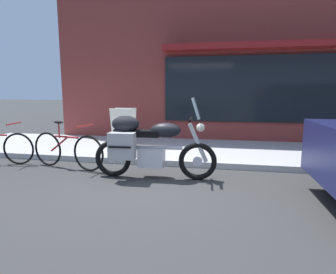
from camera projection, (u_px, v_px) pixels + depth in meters
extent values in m
plane|color=#343434|center=(159.00, 186.00, 4.58)|extent=(80.00, 80.00, 0.00)
torus|color=black|center=(198.00, 161.00, 4.87)|extent=(0.65, 0.13, 0.65)
cylinder|color=silver|center=(198.00, 161.00, 4.87)|extent=(0.16, 0.07, 0.16)
torus|color=black|center=(113.00, 159.00, 5.07)|extent=(0.65, 0.13, 0.65)
cylinder|color=silver|center=(113.00, 159.00, 5.07)|extent=(0.16, 0.07, 0.16)
cube|color=silver|center=(152.00, 157.00, 4.97)|extent=(0.46, 0.32, 0.32)
cylinder|color=silver|center=(154.00, 147.00, 4.93)|extent=(0.97, 0.12, 0.06)
ellipsoid|color=black|center=(166.00, 130.00, 4.86)|extent=(0.54, 0.31, 0.26)
cube|color=black|center=(142.00, 133.00, 4.92)|extent=(0.61, 0.27, 0.11)
cube|color=black|center=(123.00, 134.00, 4.97)|extent=(0.29, 0.24, 0.18)
cylinder|color=silver|center=(198.00, 143.00, 4.82)|extent=(0.35, 0.09, 0.67)
cylinder|color=black|center=(191.00, 119.00, 4.77)|extent=(0.07, 0.62, 0.04)
cube|color=silver|center=(196.00, 108.00, 4.73)|extent=(0.17, 0.33, 0.35)
sphere|color=#EAEACC|center=(201.00, 127.00, 4.77)|extent=(0.14, 0.14, 0.14)
cube|color=#A3A3A3|center=(122.00, 146.00, 4.75)|extent=(0.45, 0.23, 0.44)
cube|color=black|center=(120.00, 147.00, 4.65)|extent=(0.37, 0.04, 0.03)
ellipsoid|color=black|center=(126.00, 124.00, 4.94)|extent=(0.50, 0.35, 0.28)
torus|color=black|center=(88.00, 153.00, 5.39)|extent=(0.68, 0.19, 0.69)
torus|color=black|center=(48.00, 149.00, 5.79)|extent=(0.68, 0.19, 0.69)
cylinder|color=#B22323|center=(67.00, 137.00, 5.54)|extent=(0.55, 0.15, 0.04)
cylinder|color=#B22323|center=(59.00, 144.00, 5.65)|extent=(0.43, 0.13, 0.32)
cylinder|color=#B22323|center=(59.00, 130.00, 5.60)|extent=(0.03, 0.03, 0.30)
ellipsoid|color=black|center=(58.00, 122.00, 5.57)|extent=(0.24, 0.14, 0.06)
cylinder|color=#B22323|center=(85.00, 126.00, 5.33)|extent=(0.13, 0.47, 0.03)
cube|color=silver|center=(122.00, 128.00, 7.02)|extent=(0.55, 0.20, 0.96)
cube|color=silver|center=(125.00, 127.00, 7.23)|extent=(0.55, 0.20, 0.96)
torus|color=black|center=(19.00, 149.00, 5.89)|extent=(0.66, 0.12, 0.66)
cylinder|color=#B22323|center=(14.00, 124.00, 5.81)|extent=(0.08, 0.48, 0.03)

